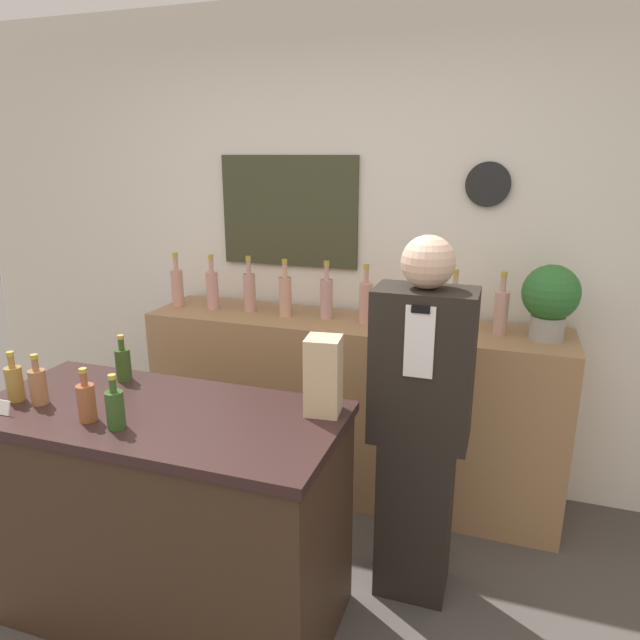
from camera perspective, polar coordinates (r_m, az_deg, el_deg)
name	(u,v)px	position (r m, az deg, el deg)	size (l,w,h in m)	color
back_wall	(341,250)	(3.34, 2.15, 7.00)	(5.20, 0.09, 2.70)	silver
back_shelf	(349,407)	(3.27, 2.96, -8.71)	(2.29, 0.48, 1.02)	#9E754C
display_counter	(166,514)	(2.55, -15.18, -18.26)	(1.45, 0.66, 0.94)	#382619
shopkeeper	(419,426)	(2.46, 9.90, -10.44)	(0.40, 0.25, 1.60)	black
potted_plant	(550,298)	(2.95, 22.05, 2.10)	(0.27, 0.27, 0.37)	#9E998E
paper_bag	(323,376)	(2.16, 0.34, -5.59)	(0.14, 0.14, 0.30)	tan
price_card_left	(0,407)	(2.51, -29.37, -7.59)	(0.09, 0.02, 0.06)	white
counter_bottle_0	(14,382)	(2.60, -28.24, -5.50)	(0.07, 0.07, 0.21)	olive
counter_bottle_1	(38,385)	(2.52, -26.35, -5.88)	(0.07, 0.07, 0.21)	#9A6540
counter_bottle_2	(123,363)	(2.63, -19.09, -4.12)	(0.07, 0.07, 0.21)	#304B1C
counter_bottle_3	(87,401)	(2.29, -22.31, -7.51)	(0.07, 0.07, 0.21)	brown
counter_bottle_4	(115,408)	(2.20, -19.80, -8.30)	(0.07, 0.07, 0.21)	#2D4C1F
shelf_bottle_0	(177,286)	(3.48, -14.08, 3.31)	(0.07, 0.07, 0.32)	tan
shelf_bottle_1	(212,289)	(3.37, -10.72, 3.11)	(0.07, 0.07, 0.32)	tan
shelf_bottle_2	(249,291)	(3.28, -7.07, 2.91)	(0.07, 0.07, 0.32)	tan
shelf_bottle_3	(285,295)	(3.17, -3.50, 2.54)	(0.07, 0.07, 0.32)	tan
shelf_bottle_4	(326,297)	(3.11, 0.56, 2.31)	(0.07, 0.07, 0.32)	tan
shelf_bottle_5	(366,301)	(3.04, 4.59, 1.90)	(0.07, 0.07, 0.32)	tan
shelf_bottle_6	(409,304)	(3.00, 8.87, 1.56)	(0.07, 0.07, 0.32)	tan
shelf_bottle_7	(454,308)	(2.97, 13.23, 1.18)	(0.07, 0.07, 0.32)	tan
shelf_bottle_8	(501,311)	(2.97, 17.65, 0.86)	(0.07, 0.07, 0.32)	tan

